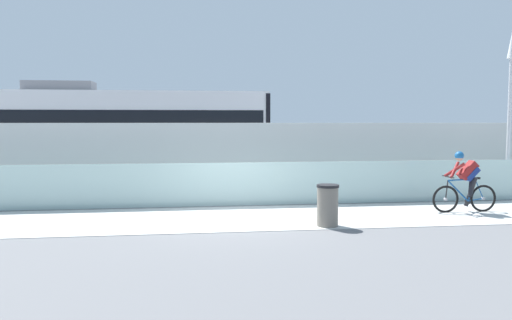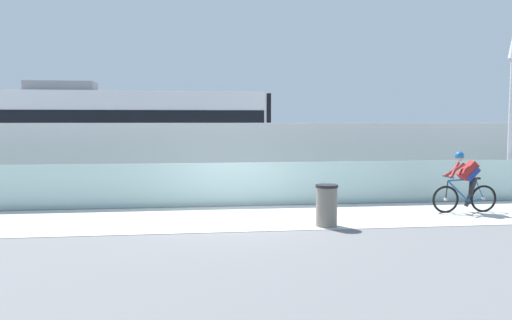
{
  "view_description": "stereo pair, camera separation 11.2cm",
  "coord_description": "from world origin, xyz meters",
  "px_view_note": "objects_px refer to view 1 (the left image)",
  "views": [
    {
      "loc": [
        -1.18,
        -12.25,
        2.41
      ],
      "look_at": [
        0.72,
        2.35,
        1.25
      ],
      "focal_mm": 35.36,
      "sensor_mm": 36.0,
      "label": 1
    },
    {
      "loc": [
        -1.07,
        -12.27,
        2.41
      ],
      "look_at": [
        0.72,
        2.35,
        1.25
      ],
      "focal_mm": 35.36,
      "sensor_mm": 36.0,
      "label": 2
    }
  ],
  "objects_px": {
    "tram": "(117,134)",
    "cyclist_on_bike": "(465,183)",
    "trash_bin": "(328,205)",
    "lamp_post_antenna": "(510,92)"
  },
  "relations": [
    {
      "from": "lamp_post_antenna",
      "to": "tram",
      "type": "bearing_deg",
      "value": 159.32
    },
    {
      "from": "lamp_post_antenna",
      "to": "trash_bin",
      "type": "height_order",
      "value": "lamp_post_antenna"
    },
    {
      "from": "tram",
      "to": "cyclist_on_bike",
      "type": "xyz_separation_m",
      "value": [
        9.82,
        -6.85,
        -1.11
      ]
    },
    {
      "from": "tram",
      "to": "trash_bin",
      "type": "distance_m",
      "value": 10.05
    },
    {
      "from": "lamp_post_antenna",
      "to": "trash_bin",
      "type": "bearing_deg",
      "value": -153.0
    },
    {
      "from": "tram",
      "to": "cyclist_on_bike",
      "type": "relative_size",
      "value": 6.25
    },
    {
      "from": "cyclist_on_bike",
      "to": "trash_bin",
      "type": "bearing_deg",
      "value": -162.81
    },
    {
      "from": "lamp_post_antenna",
      "to": "trash_bin",
      "type": "relative_size",
      "value": 5.42
    },
    {
      "from": "cyclist_on_bike",
      "to": "trash_bin",
      "type": "height_order",
      "value": "cyclist_on_bike"
    },
    {
      "from": "tram",
      "to": "cyclist_on_bike",
      "type": "height_order",
      "value": "tram"
    }
  ]
}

